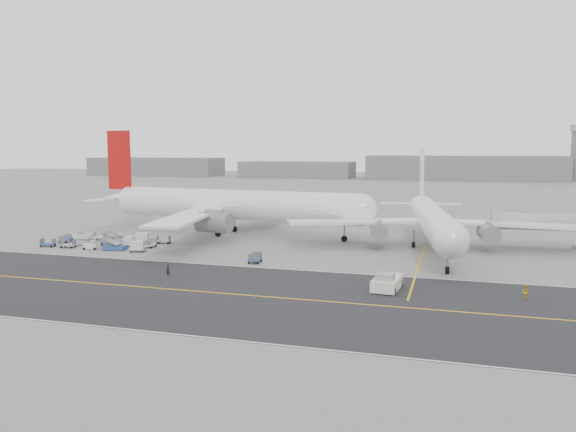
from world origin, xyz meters
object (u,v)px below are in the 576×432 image
(airliner_b, at_px, (432,219))
(ground_crew_b, at_px, (525,292))
(pushback_tug, at_px, (387,282))
(jet_bridge, at_px, (540,224))
(ground_crew_a, at_px, (168,270))
(airliner_a, at_px, (228,205))

(airliner_b, height_order, ground_crew_b, airliner_b)
(pushback_tug, distance_m, jet_bridge, 45.15)
(pushback_tug, relative_size, ground_crew_a, 4.68)
(jet_bridge, distance_m, ground_crew_a, 67.13)
(airliner_a, height_order, pushback_tug, airliner_a)
(jet_bridge, bearing_deg, ground_crew_b, -103.71)
(airliner_a, distance_m, ground_crew_a, 40.13)
(ground_crew_a, xyz_separation_m, ground_crew_b, (47.27, 1.28, -0.04))
(pushback_tug, bearing_deg, ground_crew_a, -172.98)
(airliner_b, xyz_separation_m, ground_crew_a, (-35.03, -34.10, -4.44))
(airliner_b, distance_m, pushback_tug, 33.45)
(airliner_a, height_order, airliner_b, airliner_a)
(airliner_a, distance_m, pushback_tug, 53.76)
(ground_crew_a, bearing_deg, airliner_b, 59.61)
(jet_bridge, bearing_deg, pushback_tug, -124.90)
(ground_crew_b, bearing_deg, pushback_tug, 13.52)
(ground_crew_b, bearing_deg, ground_crew_a, 14.82)
(jet_bridge, bearing_deg, airliner_a, 176.73)
(airliner_b, bearing_deg, jet_bridge, 8.51)
(airliner_b, xyz_separation_m, pushback_tug, (-4.28, -32.89, -4.36))
(airliner_a, xyz_separation_m, ground_crew_b, (54.24, -37.86, -5.49))
(ground_crew_a, bearing_deg, jet_bridge, 51.79)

